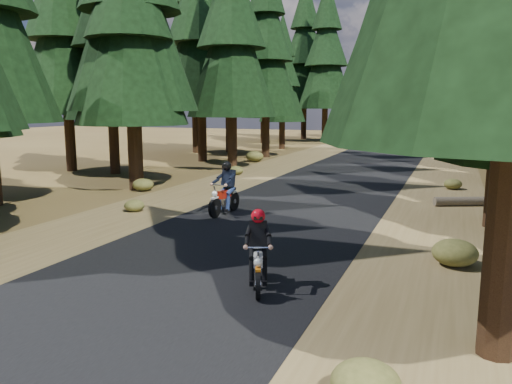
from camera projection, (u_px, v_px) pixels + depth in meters
ground at (234, 245)px, 12.38m from camera, size 120.00×120.00×0.00m
road at (294, 208)px, 16.95m from camera, size 6.00×100.00×0.01m
shoulder_l at (177, 198)px, 18.63m from camera, size 3.20×100.00×0.01m
shoulder_r at (438, 219)px, 15.27m from camera, size 3.20×100.00×0.01m
pine_forest at (375, 32)px, 30.31m from camera, size 34.59×55.08×16.32m
log_near at (512, 201)px, 17.31m from camera, size 5.11×2.54×0.32m
understory_shrubs at (330, 193)px, 18.32m from camera, size 15.50×31.02×0.66m
rider_lead at (258, 263)px, 9.35m from camera, size 1.08×1.74×1.49m
rider_follow at (224, 197)px, 15.81m from camera, size 0.69×1.92×1.68m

